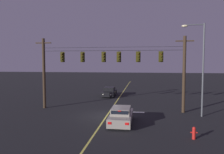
% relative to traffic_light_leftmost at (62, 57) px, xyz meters
% --- Properties ---
extents(ground_plane, '(180.00, 180.00, 0.00)m').
position_rel_traffic_light_leftmost_xyz_m(ground_plane, '(5.39, -2.39, -5.73)').
color(ground_plane, black).
extents(lane_centre_stripe, '(0.14, 60.00, 0.01)m').
position_rel_traffic_light_leftmost_xyz_m(lane_centre_stripe, '(5.39, 6.02, -5.73)').
color(lane_centre_stripe, '#D1C64C').
rests_on(lane_centre_stripe, ground).
extents(stop_bar_paint, '(3.40, 0.36, 0.01)m').
position_rel_traffic_light_leftmost_xyz_m(stop_bar_paint, '(7.29, -0.58, -5.73)').
color(stop_bar_paint, silver).
rests_on(stop_bar_paint, ground).
extents(signal_span_assembly, '(16.88, 0.32, 7.78)m').
position_rel_traffic_light_leftmost_xyz_m(signal_span_assembly, '(5.39, 0.02, -1.69)').
color(signal_span_assembly, '#38281C').
rests_on(signal_span_assembly, ground).
extents(traffic_light_leftmost, '(0.48, 0.41, 1.22)m').
position_rel_traffic_light_leftmost_xyz_m(traffic_light_leftmost, '(0.00, 0.00, 0.00)').
color(traffic_light_leftmost, black).
extents(traffic_light_left_inner, '(0.48, 0.41, 1.22)m').
position_rel_traffic_light_leftmost_xyz_m(traffic_light_left_inner, '(2.28, 0.00, 0.00)').
color(traffic_light_left_inner, black).
extents(traffic_light_centre, '(0.48, 0.41, 1.22)m').
position_rel_traffic_light_leftmost_xyz_m(traffic_light_centre, '(4.62, 0.00, 0.00)').
color(traffic_light_centre, black).
extents(traffic_light_right_inner, '(0.48, 0.41, 1.22)m').
position_rel_traffic_light_leftmost_xyz_m(traffic_light_right_inner, '(6.25, 0.00, 0.00)').
color(traffic_light_right_inner, black).
extents(traffic_light_rightmost, '(0.48, 0.41, 1.22)m').
position_rel_traffic_light_leftmost_xyz_m(traffic_light_rightmost, '(8.29, 0.00, 0.00)').
color(traffic_light_rightmost, black).
extents(traffic_light_far_right, '(0.48, 0.41, 1.22)m').
position_rel_traffic_light_leftmost_xyz_m(traffic_light_far_right, '(10.62, 0.00, 0.00)').
color(traffic_light_far_right, black).
extents(car_waiting_near_lane, '(1.80, 4.33, 1.39)m').
position_rel_traffic_light_leftmost_xyz_m(car_waiting_near_lane, '(7.02, -4.83, -5.08)').
color(car_waiting_near_lane, gray).
rests_on(car_waiting_near_lane, ground).
extents(car_oncoming_lead, '(1.80, 4.42, 1.39)m').
position_rel_traffic_light_leftmost_xyz_m(car_oncoming_lead, '(3.76, 9.45, -5.08)').
color(car_oncoming_lead, black).
rests_on(car_oncoming_lead, ground).
extents(street_lamp_corner, '(2.11, 0.30, 8.74)m').
position_rel_traffic_light_leftmost_xyz_m(street_lamp_corner, '(14.07, -1.46, -0.53)').
color(street_lamp_corner, '#4C4F54').
rests_on(street_lamp_corner, ground).
extents(fire_hydrant, '(0.44, 0.22, 0.84)m').
position_rel_traffic_light_leftmost_xyz_m(fire_hydrant, '(12.20, -7.79, -5.29)').
color(fire_hydrant, red).
rests_on(fire_hydrant, ground).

